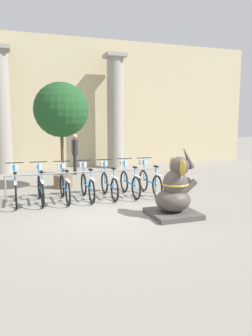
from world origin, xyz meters
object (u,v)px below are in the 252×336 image
bicycle_2 (65,186)px  bicycle_4 (109,183)px  elephant_statue (175,193)px  bicycle_0 (16,189)px  bicycle_6 (149,181)px  person_pedestrian (75,150)px  bicycle_1 (41,188)px  bicycle_3 (87,185)px  potted_tree (61,112)px  bicycle_5 (129,182)px

bicycle_2 → bicycle_4: 1.26m
elephant_statue → bicycle_0: bearing=145.7°
bicycle_6 → person_pedestrian: (-1.43, 4.40, 0.59)m
bicycle_2 → elephant_statue: elephant_statue is taller
bicycle_1 → bicycle_6: 3.16m
bicycle_4 → bicycle_3: bearing=179.7°
bicycle_4 → potted_tree: size_ratio=0.50×
bicycle_6 → bicycle_3: bearing=-179.8°
person_pedestrian → potted_tree: size_ratio=0.49×
bicycle_1 → person_pedestrian: (1.73, 4.39, 0.59)m
person_pedestrian → bicycle_1: bearing=-111.5°
bicycle_0 → bicycle_4: bearing=-1.1°
bicycle_2 → elephant_statue: bearing=-46.2°
elephant_statue → person_pedestrian: (-1.07, 6.70, 0.44)m
bicycle_4 → elephant_statue: (0.91, -2.29, 0.15)m
bicycle_2 → person_pedestrian: size_ratio=1.02×
bicycle_1 → person_pedestrian: bearing=68.5°
bicycle_3 → person_pedestrian: size_ratio=1.02×
bicycle_0 → bicycle_5: same height
bicycle_1 → bicycle_2: (0.63, -0.05, 0.00)m
bicycle_1 → bicycle_6: bearing=-0.3°
bicycle_3 → bicycle_5: same height
bicycle_6 → potted_tree: 3.55m
bicycle_0 → bicycle_6: same height
bicycle_6 → potted_tree: (-2.30, 1.77, 2.05)m
elephant_statue → bicycle_5: bearing=96.7°
bicycle_6 → elephant_statue: size_ratio=1.05×
bicycle_4 → elephant_statue: elephant_statue is taller
bicycle_1 → bicycle_4: 1.89m
bicycle_4 → potted_tree: 2.91m
bicycle_1 → potted_tree: 2.83m
bicycle_2 → bicycle_3: bearing=2.9°
bicycle_0 → person_pedestrian: bearing=61.6°
bicycle_1 → bicycle_5: bearing=0.0°
bicycle_5 → potted_tree: 3.17m
bicycle_6 → bicycle_5: bearing=178.5°
bicycle_6 → elephant_statue: 2.33m
person_pedestrian → elephant_statue: bearing=-80.9°
bicycle_1 → bicycle_2: size_ratio=1.00×
person_pedestrian → bicycle_3: bearing=-96.0°
elephant_statue → person_pedestrian: size_ratio=0.97×
bicycle_2 → bicycle_5: 1.89m
bicycle_6 → person_pedestrian: size_ratio=1.02×
bicycle_4 → bicycle_6: same height
bicycle_3 → potted_tree: bearing=103.0°
bicycle_0 → elephant_statue: (3.43, -2.34, 0.15)m
bicycle_1 → bicycle_2: 0.63m
bicycle_3 → potted_tree: 2.74m
elephant_statue → potted_tree: bearing=115.5°
bicycle_5 → elephant_statue: (0.27, -2.32, 0.15)m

